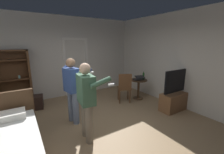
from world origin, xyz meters
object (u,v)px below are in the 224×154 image
wooden_chair (125,87)px  suitcase_dark (34,102)px  tv_flatscreen (176,98)px  side_table (138,86)px  bottle_on_table (143,76)px  laptop (139,79)px  person_striped_shirt (72,87)px  bookshelf (12,77)px  person_blue_shirt (87,97)px

wooden_chair → suitcase_dark: (-2.60, 1.06, -0.35)m
tv_flatscreen → side_table: bearing=105.0°
tv_flatscreen → side_table: size_ratio=1.74×
side_table → bottle_on_table: bottle_on_table is taller
side_table → laptop: size_ratio=1.76×
bottle_on_table → wooden_chair: bearing=173.8°
person_striped_shirt → suitcase_dark: 1.75m
bookshelf → suitcase_dark: bearing=-45.5°
wooden_chair → person_striped_shirt: (-1.83, -0.33, 0.37)m
bookshelf → wooden_chair: bearing=-26.6°
side_table → person_striped_shirt: 2.51m
laptop → person_striped_shirt: 2.43m
laptop → wooden_chair: 0.61m
tv_flatscreen → laptop: tv_flatscreen is taller
laptop → person_blue_shirt: (-2.39, -1.11, 0.17)m
bottle_on_table → person_blue_shirt: 2.79m
bookshelf → bottle_on_table: 4.15m
bottle_on_table → person_blue_shirt: person_blue_shirt is taller
laptop → suitcase_dark: bearing=160.8°
wooden_chair → suitcase_dark: 2.83m
bottle_on_table → person_striped_shirt: (-2.59, -0.25, 0.10)m
bottle_on_table → wooden_chair: size_ratio=0.28×
tv_flatscreen → person_striped_shirt: size_ratio=0.76×
side_table → suitcase_dark: side_table is taller
person_blue_shirt → wooden_chair: bearing=32.4°
bookshelf → laptop: size_ratio=4.44×
laptop → wooden_chair: bearing=175.6°
bookshelf → side_table: (3.68, -1.54, -0.49)m
person_blue_shirt → laptop: bearing=24.9°
laptop → bottle_on_table: bearing=-11.9°
wooden_chair → suitcase_dark: bearing=157.7°
laptop → bottle_on_table: (0.18, -0.04, 0.07)m
bookshelf → bottle_on_table: (3.82, -1.62, -0.14)m
suitcase_dark → tv_flatscreen: bearing=-22.7°
side_table → bottle_on_table: 0.39m
laptop → suitcase_dark: size_ratio=0.82×
bookshelf → tv_flatscreen: (4.02, -2.79, -0.59)m
wooden_chair → suitcase_dark: size_ratio=2.05×
side_table → person_striped_shirt: bearing=-172.3°
side_table → bottle_on_table: bearing=-29.7°
suitcase_dark → laptop: bearing=-8.8°
laptop → person_striped_shirt: bearing=-173.1°
bottle_on_table → suitcase_dark: bottle_on_table is taller
side_table → wooden_chair: size_ratio=0.71×
tv_flatscreen → laptop: (-0.38, 1.21, 0.39)m
bookshelf → person_striped_shirt: 2.24m
wooden_chair → person_blue_shirt: bearing=-147.6°
side_table → laptop: 0.29m
person_striped_shirt → wooden_chair: bearing=10.3°
wooden_chair → person_blue_shirt: (-1.82, -1.15, 0.38)m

